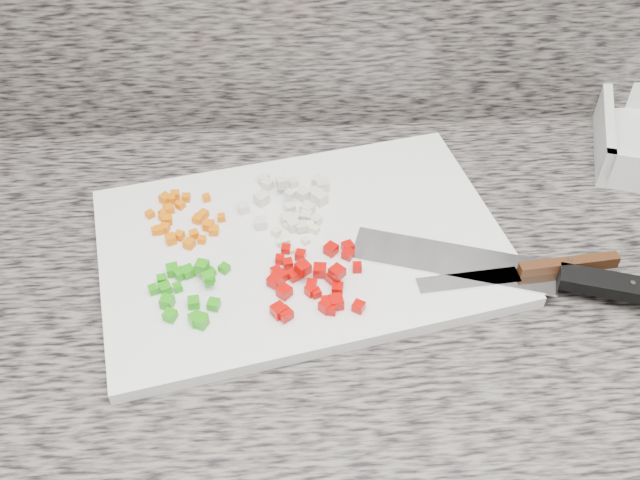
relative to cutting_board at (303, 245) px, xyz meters
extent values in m
cube|color=beige|center=(0.11, -0.03, -0.48)|extent=(3.92, 0.62, 0.86)
cube|color=#635D57|center=(0.11, -0.03, -0.03)|extent=(3.96, 0.64, 0.04)
cube|color=white|center=(0.00, 0.00, 0.00)|extent=(0.54, 0.42, 0.02)
cube|color=#E26604|center=(-0.17, 0.04, 0.01)|extent=(0.01, 0.01, 0.01)
cube|color=#E26604|center=(-0.17, 0.08, 0.01)|extent=(0.02, 0.02, 0.01)
cube|color=#E26604|center=(-0.16, 0.09, 0.01)|extent=(0.01, 0.01, 0.01)
cube|color=#E26604|center=(-0.18, 0.03, 0.01)|extent=(0.01, 0.01, 0.01)
cube|color=#E26604|center=(-0.15, 0.07, 0.01)|extent=(0.01, 0.01, 0.01)
cube|color=#E26604|center=(-0.12, 0.05, 0.01)|extent=(0.01, 0.01, 0.01)
cube|color=#E26604|center=(-0.17, 0.06, 0.01)|extent=(0.01, 0.01, 0.01)
cube|color=#E26604|center=(-0.17, 0.03, 0.01)|extent=(0.01, 0.01, 0.01)
cube|color=#E26604|center=(-0.13, 0.02, 0.01)|extent=(0.01, 0.01, 0.01)
cube|color=#E26604|center=(-0.17, 0.06, 0.01)|extent=(0.02, 0.02, 0.01)
cube|color=#E26604|center=(-0.16, 0.01, 0.01)|extent=(0.02, 0.02, 0.01)
cube|color=#E26604|center=(-0.19, 0.06, 0.01)|extent=(0.01, 0.01, 0.01)
cube|color=#E26604|center=(-0.17, 0.08, 0.01)|extent=(0.01, 0.01, 0.01)
cube|color=#E26604|center=(-0.18, 0.02, 0.01)|extent=(0.01, 0.01, 0.01)
cube|color=#E26604|center=(-0.10, 0.04, 0.01)|extent=(0.01, 0.01, 0.01)
cube|color=#E26604|center=(-0.12, 0.01, 0.01)|extent=(0.01, 0.01, 0.01)
cube|color=#E26604|center=(-0.12, 0.08, 0.01)|extent=(0.01, 0.01, 0.01)
cube|color=#E26604|center=(-0.14, 0.00, 0.01)|extent=(0.02, 0.02, 0.01)
cube|color=#E26604|center=(-0.11, 0.02, 0.01)|extent=(0.01, 0.01, 0.01)
cube|color=#E26604|center=(-0.17, 0.05, 0.01)|extent=(0.01, 0.01, 0.01)
cube|color=#E26604|center=(-0.15, 0.08, 0.01)|extent=(0.01, 0.01, 0.01)
cube|color=#E26604|center=(-0.15, 0.01, 0.01)|extent=(0.01, 0.01, 0.01)
cube|color=#E26604|center=(-0.13, 0.04, 0.01)|extent=(0.01, 0.01, 0.01)
cube|color=#E26604|center=(-0.12, 0.03, 0.01)|extent=(0.02, 0.02, 0.01)
cube|color=beige|center=(-0.02, 0.09, 0.03)|extent=(0.02, 0.02, 0.01)
cube|color=beige|center=(0.01, 0.05, 0.02)|extent=(0.02, 0.02, 0.01)
cube|color=beige|center=(-0.05, 0.08, 0.01)|extent=(0.02, 0.02, 0.01)
cube|color=beige|center=(0.03, 0.09, 0.02)|extent=(0.02, 0.02, 0.01)
cube|color=beige|center=(-0.01, 0.06, 0.01)|extent=(0.02, 0.02, 0.01)
cube|color=beige|center=(0.00, 0.08, 0.02)|extent=(0.02, 0.02, 0.01)
cube|color=beige|center=(0.03, 0.10, 0.02)|extent=(0.02, 0.02, 0.01)
cube|color=beige|center=(0.02, 0.08, 0.02)|extent=(0.02, 0.02, 0.01)
cube|color=beige|center=(0.03, 0.07, 0.02)|extent=(0.02, 0.02, 0.01)
cube|color=beige|center=(-0.07, 0.06, 0.01)|extent=(0.02, 0.02, 0.01)
cube|color=beige|center=(-0.05, 0.07, 0.02)|extent=(0.02, 0.02, 0.01)
cube|color=beige|center=(-0.01, 0.03, 0.01)|extent=(0.02, 0.02, 0.01)
cube|color=beige|center=(-0.05, 0.03, 0.02)|extent=(0.02, 0.02, 0.01)
cube|color=beige|center=(-0.01, 0.02, 0.02)|extent=(0.02, 0.02, 0.01)
cube|color=beige|center=(-0.02, 0.03, 0.02)|extent=(0.02, 0.02, 0.01)
cube|color=beige|center=(-0.01, 0.10, 0.01)|extent=(0.01, 0.01, 0.01)
cube|color=beige|center=(0.02, 0.03, 0.01)|extent=(0.02, 0.02, 0.01)
cube|color=beige|center=(0.02, 0.07, 0.01)|extent=(0.02, 0.02, 0.01)
cube|color=beige|center=(-0.04, 0.10, 0.01)|extent=(0.02, 0.02, 0.01)
cube|color=beige|center=(0.00, 0.02, 0.01)|extent=(0.02, 0.02, 0.01)
cube|color=beige|center=(-0.05, 0.11, 0.01)|extent=(0.02, 0.02, 0.01)
cube|color=beige|center=(0.02, 0.08, 0.02)|extent=(0.02, 0.02, 0.01)
cube|color=beige|center=(-0.01, 0.07, 0.02)|extent=(0.02, 0.02, 0.01)
cube|color=beige|center=(0.01, 0.04, 0.01)|extent=(0.02, 0.02, 0.01)
cube|color=#21950D|center=(-0.16, -0.09, 0.01)|extent=(0.02, 0.02, 0.01)
cube|color=#21950D|center=(-0.09, -0.04, 0.01)|extent=(0.02, 0.02, 0.01)
cube|color=#21950D|center=(-0.14, -0.05, 0.01)|extent=(0.02, 0.02, 0.01)
cube|color=#21950D|center=(-0.12, -0.12, 0.01)|extent=(0.02, 0.02, 0.01)
cube|color=#21950D|center=(-0.15, -0.04, 0.02)|extent=(0.02, 0.02, 0.01)
cube|color=#21950D|center=(-0.16, -0.07, 0.01)|extent=(0.02, 0.02, 0.01)
cube|color=#21950D|center=(-0.12, -0.05, 0.02)|extent=(0.02, 0.02, 0.01)
cube|color=#21950D|center=(-0.17, -0.06, 0.01)|extent=(0.01, 0.01, 0.01)
cube|color=#21950D|center=(-0.11, -0.07, 0.02)|extent=(0.02, 0.02, 0.01)
cube|color=#21950D|center=(-0.10, -0.10, 0.01)|extent=(0.02, 0.02, 0.01)
cube|color=#21950D|center=(-0.12, -0.12, 0.01)|extent=(0.02, 0.02, 0.01)
cube|color=#21950D|center=(-0.14, -0.05, 0.01)|extent=(0.02, 0.02, 0.01)
cube|color=#21950D|center=(-0.11, -0.07, 0.02)|extent=(0.01, 0.01, 0.01)
cube|color=#21950D|center=(-0.12, -0.12, 0.01)|extent=(0.02, 0.02, 0.01)
cube|color=#21950D|center=(-0.13, -0.10, 0.01)|extent=(0.01, 0.01, 0.01)
cube|color=#21950D|center=(-0.17, -0.07, 0.01)|extent=(0.01, 0.01, 0.01)
cube|color=#21950D|center=(-0.11, -0.05, 0.01)|extent=(0.01, 0.01, 0.01)
cube|color=#21950D|center=(-0.15, -0.07, 0.01)|extent=(0.01, 0.01, 0.01)
cube|color=#21950D|center=(-0.15, -0.11, 0.01)|extent=(0.02, 0.02, 0.01)
cube|color=#B20502|center=(-0.02, -0.09, 0.02)|extent=(0.02, 0.02, 0.01)
cube|color=#B20502|center=(0.01, -0.09, 0.01)|extent=(0.02, 0.02, 0.01)
cube|color=#B20502|center=(0.04, -0.09, 0.01)|extent=(0.01, 0.01, 0.01)
cube|color=#B20502|center=(0.02, -0.06, 0.02)|extent=(0.02, 0.02, 0.01)
cube|color=#B20502|center=(0.04, -0.07, 0.03)|extent=(0.02, 0.02, 0.01)
cube|color=#B20502|center=(-0.01, -0.06, 0.01)|extent=(0.02, 0.02, 0.01)
cube|color=#B20502|center=(0.05, -0.02, 0.01)|extent=(0.02, 0.02, 0.01)
cube|color=#B20502|center=(0.02, -0.11, 0.02)|extent=(0.01, 0.01, 0.01)
cube|color=#B20502|center=(0.03, -0.07, 0.01)|extent=(0.02, 0.02, 0.01)
cube|color=#B20502|center=(-0.03, -0.12, 0.02)|extent=(0.02, 0.02, 0.01)
cube|color=#B20502|center=(-0.02, -0.04, 0.01)|extent=(0.01, 0.01, 0.01)
cube|color=#B20502|center=(0.05, -0.03, 0.01)|extent=(0.02, 0.02, 0.01)
cube|color=#B20502|center=(-0.03, -0.06, 0.01)|extent=(0.02, 0.02, 0.01)
cube|color=#B20502|center=(-0.03, -0.06, 0.01)|extent=(0.02, 0.02, 0.01)
cube|color=#B20502|center=(0.06, -0.05, 0.01)|extent=(0.01, 0.01, 0.01)
cube|color=#B20502|center=(0.01, -0.09, 0.01)|extent=(0.01, 0.01, 0.01)
cube|color=#B20502|center=(0.00, -0.06, 0.03)|extent=(0.02, 0.02, 0.01)
cube|color=#B20502|center=(0.01, -0.08, 0.01)|extent=(0.01, 0.01, 0.01)
cube|color=#B20502|center=(-0.03, -0.11, 0.02)|extent=(0.02, 0.02, 0.01)
cube|color=#B20502|center=(0.03, -0.10, 0.01)|extent=(0.02, 0.02, 0.01)
cube|color=#B20502|center=(0.06, -0.11, 0.01)|extent=(0.02, 0.02, 0.01)
cube|color=#B20502|center=(0.03, -0.02, 0.02)|extent=(0.02, 0.02, 0.01)
cube|color=#B20502|center=(-0.04, -0.07, 0.02)|extent=(0.02, 0.02, 0.01)
cube|color=#B20502|center=(-0.03, -0.03, 0.01)|extent=(0.01, 0.01, 0.01)
cube|color=#B20502|center=(0.02, -0.11, 0.01)|extent=(0.02, 0.02, 0.01)
cube|color=#B20502|center=(0.00, -0.03, 0.01)|extent=(0.01, 0.01, 0.01)
cube|color=#B20502|center=(-0.02, -0.02, 0.01)|extent=(0.01, 0.01, 0.01)
cube|color=#B20502|center=(0.03, -0.11, 0.02)|extent=(0.02, 0.02, 0.01)
cube|color=#B20502|center=(0.03, -0.11, 0.01)|extent=(0.01, 0.01, 0.01)
cube|color=beige|center=(0.02, 0.02, 0.01)|extent=(0.01, 0.01, 0.01)
cube|color=beige|center=(0.01, 0.02, 0.01)|extent=(0.01, 0.01, 0.01)
cube|color=beige|center=(0.00, 0.00, 0.01)|extent=(0.01, 0.01, 0.01)
cube|color=beige|center=(-0.02, 0.00, 0.01)|extent=(0.01, 0.01, 0.01)
cube|color=beige|center=(-0.01, -0.02, 0.01)|extent=(0.01, 0.01, 0.01)
cube|color=beige|center=(0.01, 0.02, 0.01)|extent=(0.01, 0.01, 0.01)
cube|color=beige|center=(-0.02, 0.00, 0.01)|extent=(0.01, 0.01, 0.01)
cube|color=beige|center=(-0.02, 0.02, 0.01)|extent=(0.01, 0.01, 0.01)
cube|color=beige|center=(-0.03, -0.01, 0.01)|extent=(0.01, 0.01, 0.01)
cube|color=beige|center=(-0.03, 0.01, 0.01)|extent=(0.01, 0.01, 0.01)
cube|color=silver|center=(0.18, -0.05, 0.01)|extent=(0.25, 0.13, 0.00)
cube|color=black|center=(0.37, -0.11, 0.02)|extent=(0.16, 0.08, 0.02)
cylinder|color=silver|center=(0.37, -0.11, 0.03)|extent=(0.01, 0.01, 0.00)
cube|color=silver|center=(0.19, -0.08, 0.01)|extent=(0.12, 0.04, 0.00)
cube|color=#422510|center=(0.31, -0.07, 0.02)|extent=(0.12, 0.02, 0.02)
cylinder|color=silver|center=(0.31, -0.07, 0.03)|extent=(0.01, 0.01, 0.00)
cube|color=silver|center=(0.44, 0.19, 0.03)|extent=(0.07, 0.19, 0.04)
camera|label=1|loc=(-0.02, -0.62, 0.63)|focal=40.00mm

